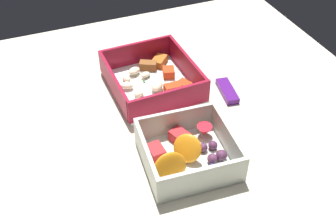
{
  "coord_description": "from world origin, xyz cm",
  "views": [
    {
      "loc": [
        48.29,
        -20.61,
        50.81
      ],
      "look_at": [
        -1.0,
        -0.98,
        4.0
      ],
      "focal_mm": 43.47,
      "sensor_mm": 36.0,
      "label": 1
    }
  ],
  "objects": [
    {
      "name": "pasta_container",
      "position": [
        -11.06,
        -0.23,
        3.64
      ],
      "size": [
        17.9,
        16.12,
        5.31
      ],
      "rotation": [
        0.0,
        0.0,
        0.03
      ],
      "color": "white",
      "rests_on": "table_surface"
    },
    {
      "name": "fruit_bowl",
      "position": [
        9.01,
        -1.75,
        3.96
      ],
      "size": [
        14.46,
        14.97,
        5.98
      ],
      "rotation": [
        0.0,
        0.0,
        -0.08
      ],
      "color": "silver",
      "rests_on": "table_surface"
    },
    {
      "name": "table_surface",
      "position": [
        0.0,
        0.0,
        1.0
      ],
      "size": [
        80.0,
        80.0,
        2.0
      ],
      "primitive_type": "cube",
      "color": "beige",
      "rests_on": "ground"
    },
    {
      "name": "candy_bar",
      "position": [
        -3.92,
        12.34,
        2.6
      ],
      "size": [
        7.27,
        3.39,
        1.2
      ],
      "primitive_type": "cube",
      "rotation": [
        0.0,
        0.0,
        -0.14
      ],
      "color": "#51197A",
      "rests_on": "table_surface"
    }
  ]
}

